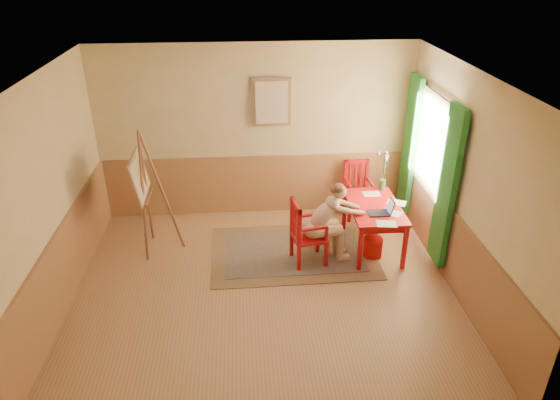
{
  "coord_description": "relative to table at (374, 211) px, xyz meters",
  "views": [
    {
      "loc": [
        -0.21,
        -5.31,
        4.06
      ],
      "look_at": [
        0.25,
        0.55,
        1.05
      ],
      "focal_mm": 32.04,
      "sensor_mm": 36.0,
      "label": 1
    }
  ],
  "objects": [
    {
      "name": "easel",
      "position": [
        -3.29,
        0.25,
        0.47
      ],
      "size": [
        0.62,
        0.83,
        1.87
      ],
      "color": "brown",
      "rests_on": "room"
    },
    {
      "name": "room",
      "position": [
        -1.65,
        -0.91,
        0.77
      ],
      "size": [
        5.04,
        4.54,
        2.84
      ],
      "color": "#AB7D58",
      "rests_on": "ground"
    },
    {
      "name": "papers",
      "position": [
        0.15,
        -0.08,
        0.09
      ],
      "size": [
        0.62,
        1.11,
        0.0
      ],
      "color": "white",
      "rests_on": "table"
    },
    {
      "name": "window",
      "position": [
        0.77,
        0.19,
        0.71
      ],
      "size": [
        0.12,
        2.01,
        2.2
      ],
      "color": "white",
      "rests_on": "room"
    },
    {
      "name": "rug",
      "position": [
        -1.18,
        -0.03,
        -0.62
      ],
      "size": [
        2.42,
        1.63,
        0.02
      ],
      "color": "#8C7251",
      "rests_on": "room"
    },
    {
      "name": "chair_left",
      "position": [
        -1.03,
        -0.29,
        -0.15
      ],
      "size": [
        0.51,
        0.5,
        0.97
      ],
      "color": "red",
      "rests_on": "room"
    },
    {
      "name": "wastebasket",
      "position": [
        -0.03,
        -0.2,
        -0.48
      ],
      "size": [
        0.35,
        0.35,
        0.29
      ],
      "primitive_type": "cylinder",
      "rotation": [
        0.0,
        0.0,
        0.31
      ],
      "color": "#BD0D0C",
      "rests_on": "room"
    },
    {
      "name": "chair_back",
      "position": [
        -0.0,
        1.05,
        -0.16
      ],
      "size": [
        0.44,
        0.46,
        0.94
      ],
      "color": "red",
      "rests_on": "room"
    },
    {
      "name": "laptop",
      "position": [
        0.04,
        -0.24,
        0.13
      ],
      "size": [
        0.35,
        0.21,
        0.21
      ],
      "color": "#1E2338",
      "rests_on": "table"
    },
    {
      "name": "table",
      "position": [
        0.0,
        0.0,
        0.0
      ],
      "size": [
        0.72,
        1.2,
        0.72
      ],
      "color": "red",
      "rests_on": "room"
    },
    {
      "name": "figure",
      "position": [
        -0.73,
        -0.24,
        0.02
      ],
      "size": [
        0.91,
        0.46,
        1.19
      ],
      "color": "#D5AF96",
      "rests_on": "room"
    },
    {
      "name": "vase",
      "position": [
        0.24,
        0.53,
        0.36
      ],
      "size": [
        0.21,
        0.3,
        0.6
      ],
      "color": "#3F724C",
      "rests_on": "table"
    },
    {
      "name": "wall_portrait",
      "position": [
        -1.4,
        1.29,
        1.27
      ],
      "size": [
        0.6,
        0.05,
        0.76
      ],
      "color": "#906D4F",
      "rests_on": "room"
    },
    {
      "name": "wainscot",
      "position": [
        -1.65,
        -0.11,
        -0.13
      ],
      "size": [
        5.0,
        4.5,
        1.0
      ],
      "color": "#A77147",
      "rests_on": "room"
    }
  ]
}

